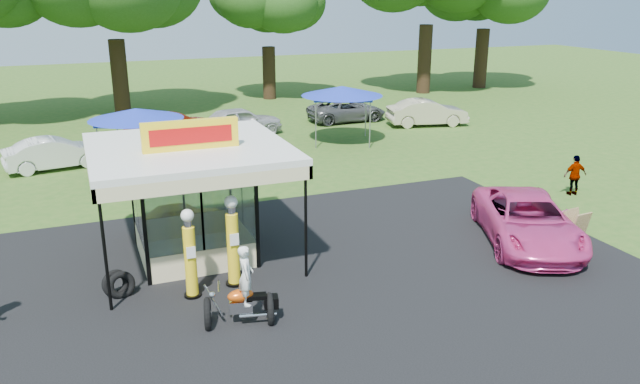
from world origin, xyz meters
The scene contains 19 objects.
ground centered at (0.00, 0.00, 0.00)m, with size 120.00×120.00×0.00m, color #2D571B.
asphalt_apron centered at (0.00, 2.00, 0.02)m, with size 20.00×14.00×0.04m, color black.
gas_station_kiosk centered at (-2.00, 4.99, 1.78)m, with size 5.40×5.40×4.18m.
gas_pump_left centered at (-2.56, 2.44, 1.15)m, with size 0.45×0.45×2.40m.
gas_pump_right centered at (-1.39, 2.70, 1.21)m, with size 0.47×0.47×2.52m.
motorcycle centered at (-1.67, 0.65, 0.80)m, with size 1.81×1.14×2.06m.
spare_tires centered at (-4.30, 3.16, 0.36)m, with size 0.91×0.65×0.74m.
a_frame_sign centered at (8.98, 1.48, 0.57)m, with size 0.66×0.62×1.13m.
kiosk_car centered at (-2.00, 7.20, 0.48)m, with size 1.13×2.82×0.96m, color yellow.
pink_sedan centered at (7.74, 2.21, 0.76)m, with size 2.51×5.43×1.51m, color #DD3C89.
spectator_east_b centered at (12.60, 5.42, 0.78)m, with size 0.92×0.38×1.56m, color gray.
bg_car_a centered at (-5.85, 16.72, 0.69)m, with size 1.47×4.21×1.39m, color silver.
bg_car_b centered at (-0.21, 20.23, 0.76)m, with size 2.14×5.26×1.53m, color #97220B.
bg_car_c centered at (3.36, 20.09, 0.77)m, with size 1.83×4.54×1.55m, color #AEADB2.
bg_car_d centered at (10.25, 21.48, 0.65)m, with size 2.16×4.69×1.30m, color #4E4F51.
bg_car_e centered at (14.06, 18.64, 0.75)m, with size 1.59×4.57×1.51m, color #C2B894.
tent_west centered at (-2.45, 14.87, 2.50)m, with size 3.95×3.95×2.76m.
tent_east centered at (7.82, 16.70, 2.61)m, with size 4.12×4.12×2.88m.
oak_far_d centered at (8.37, 30.91, 6.49)m, with size 8.55×8.55×10.18m.
Camera 1 is at (-4.83, -12.10, 7.52)m, focal length 35.00 mm.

